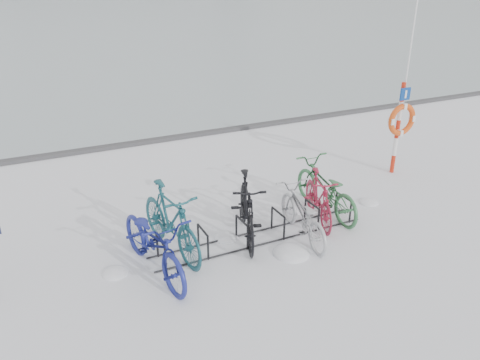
% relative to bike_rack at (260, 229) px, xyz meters
% --- Properties ---
extents(ground, '(900.00, 900.00, 0.00)m').
position_rel_bike_rack_xyz_m(ground, '(0.00, 0.00, -0.18)').
color(ground, white).
rests_on(ground, ground).
extents(quay_edge, '(400.00, 0.25, 0.10)m').
position_rel_bike_rack_xyz_m(quay_edge, '(0.00, 5.90, -0.13)').
color(quay_edge, '#3F3F42').
rests_on(quay_edge, ground).
extents(bike_rack, '(4.00, 0.48, 0.46)m').
position_rel_bike_rack_xyz_m(bike_rack, '(0.00, 0.00, 0.00)').
color(bike_rack, black).
rests_on(bike_rack, ground).
extents(lifebuoy_station, '(0.75, 0.22, 3.88)m').
position_rel_bike_rack_xyz_m(lifebuoy_station, '(4.26, 1.26, 1.12)').
color(lifebuoy_station, red).
rests_on(lifebuoy_station, ground).
extents(bike_0, '(1.04, 2.20, 1.11)m').
position_rel_bike_rack_xyz_m(bike_0, '(-1.95, -0.16, 0.37)').
color(bike_0, navy).
rests_on(bike_0, ground).
extents(bike_1, '(0.87, 2.07, 1.21)m').
position_rel_bike_rack_xyz_m(bike_1, '(-1.52, 0.31, 0.42)').
color(bike_1, '#1A4F59').
rests_on(bike_1, ground).
extents(bike_2, '(1.20, 2.02, 1.17)m').
position_rel_bike_rack_xyz_m(bike_2, '(-0.17, 0.19, 0.40)').
color(bike_2, black).
rests_on(bike_2, ground).
extents(bike_3, '(0.84, 1.85, 0.94)m').
position_rel_bike_rack_xyz_m(bike_3, '(0.70, -0.25, 0.29)').
color(bike_3, '#A4A6AB').
rests_on(bike_3, ground).
extents(bike_4, '(0.94, 1.69, 0.98)m').
position_rel_bike_rack_xyz_m(bike_4, '(1.32, 0.15, 0.31)').
color(bike_4, maroon).
rests_on(bike_4, ground).
extents(bike_5, '(0.72, 2.01, 1.05)m').
position_rel_bike_rack_xyz_m(bike_5, '(1.63, 0.38, 0.34)').
color(bike_5, '#326E40').
rests_on(bike_5, ground).
extents(snow_drifts, '(5.64, 1.89, 0.22)m').
position_rel_bike_rack_xyz_m(snow_drifts, '(0.23, -0.09, -0.18)').
color(snow_drifts, white).
rests_on(snow_drifts, ground).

